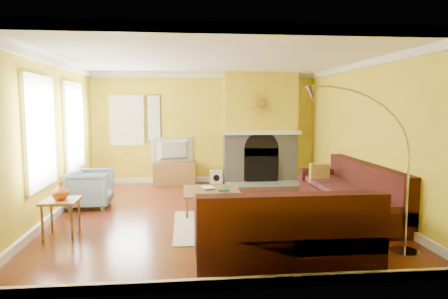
{
  "coord_description": "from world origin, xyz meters",
  "views": [
    {
      "loc": [
        -0.53,
        -6.91,
        1.89
      ],
      "look_at": [
        0.21,
        0.4,
        1.09
      ],
      "focal_mm": 32.0,
      "sensor_mm": 36.0,
      "label": 1
    }
  ],
  "objects": [
    {
      "name": "arc_lamp",
      "position": [
        1.67,
        -2.26,
        1.06
      ],
      "size": [
        1.35,
        0.36,
        2.12
      ],
      "primitive_type": null,
      "color": "silver",
      "rests_on": "floor"
    },
    {
      "name": "sunburst",
      "position": [
        1.35,
        2.57,
        1.95
      ],
      "size": [
        0.7,
        0.04,
        0.7
      ],
      "primitive_type": null,
      "color": "olive",
      "rests_on": "fireplace"
    },
    {
      "name": "sectional_sofa",
      "position": [
        1.17,
        -0.82,
        0.45
      ],
      "size": [
        3.15,
        3.76,
        0.9
      ],
      "primitive_type": null,
      "color": "#3B1413",
      "rests_on": "floor"
    },
    {
      "name": "wall_back",
      "position": [
        0.0,
        3.01,
        1.35
      ],
      "size": [
        5.5,
        0.02,
        2.7
      ],
      "primitive_type": "cube",
      "color": "gold",
      "rests_on": "ground"
    },
    {
      "name": "baseboard",
      "position": [
        0.0,
        0.0,
        0.06
      ],
      "size": [
        5.5,
        6.0,
        0.12
      ],
      "primitive_type": null,
      "color": "white",
      "rests_on": "floor"
    },
    {
      "name": "window_back",
      "position": [
        -1.9,
        2.96,
        1.55
      ],
      "size": [
        0.82,
        0.06,
        1.22
      ],
      "primitive_type": "cube",
      "color": "white",
      "rests_on": "wall_back"
    },
    {
      "name": "wall_art",
      "position": [
        -1.25,
        2.97,
        1.6
      ],
      "size": [
        0.34,
        0.04,
        1.14
      ],
      "primitive_type": "cube",
      "color": "white",
      "rests_on": "wall_back"
    },
    {
      "name": "floor",
      "position": [
        0.0,
        0.0,
        -0.01
      ],
      "size": [
        5.5,
        6.0,
        0.02
      ],
      "primitive_type": "cube",
      "color": "maroon",
      "rests_on": "ground"
    },
    {
      "name": "hearth",
      "position": [
        1.35,
        2.25,
        0.03
      ],
      "size": [
        1.8,
        0.7,
        0.06
      ],
      "primitive_type": "cube",
      "color": "gray",
      "rests_on": "floor"
    },
    {
      "name": "book",
      "position": [
        -0.19,
        0.24,
        0.41
      ],
      "size": [
        0.26,
        0.31,
        0.03
      ],
      "primitive_type": "imported",
      "rotation": [
        0.0,
        0.0,
        0.26
      ],
      "color": "white",
      "rests_on": "coffee_table"
    },
    {
      "name": "wall_right",
      "position": [
        2.76,
        0.0,
        1.35
      ],
      "size": [
        0.02,
        6.0,
        2.7
      ],
      "primitive_type": "cube",
      "color": "gold",
      "rests_on": "ground"
    },
    {
      "name": "armchair",
      "position": [
        -2.28,
        0.65,
        0.35
      ],
      "size": [
        0.78,
        0.76,
        0.71
      ],
      "primitive_type": "imported",
      "rotation": [
        0.0,
        0.0,
        1.57
      ],
      "color": "slate",
      "rests_on": "floor"
    },
    {
      "name": "crown_molding",
      "position": [
        0.0,
        0.0,
        2.64
      ],
      "size": [
        5.5,
        6.0,
        0.12
      ],
      "primitive_type": null,
      "color": "white",
      "rests_on": "ceiling"
    },
    {
      "name": "subwoofer",
      "position": [
        0.25,
        2.8,
        0.15
      ],
      "size": [
        0.3,
        0.3,
        0.3
      ],
      "primitive_type": "cube",
      "color": "white",
      "rests_on": "floor"
    },
    {
      "name": "coffee_table",
      "position": [
        -0.04,
        0.14,
        0.2
      ],
      "size": [
        1.0,
        1.0,
        0.4
      ],
      "primitive_type": null,
      "color": "white",
      "rests_on": "floor"
    },
    {
      "name": "ceiling",
      "position": [
        0.0,
        0.0,
        2.71
      ],
      "size": [
        5.5,
        6.0,
        0.02
      ],
      "primitive_type": "cube",
      "color": "white",
      "rests_on": "ground"
    },
    {
      "name": "tv",
      "position": [
        -0.77,
        2.7,
        0.84
      ],
      "size": [
        1.01,
        0.48,
        0.59
      ],
      "primitive_type": "imported",
      "rotation": [
        0.0,
        0.0,
        3.49
      ],
      "color": "black",
      "rests_on": "media_console"
    },
    {
      "name": "wall_left",
      "position": [
        -2.76,
        0.0,
        1.35
      ],
      "size": [
        0.02,
        6.0,
        2.7
      ],
      "primitive_type": "cube",
      "color": "gold",
      "rests_on": "ground"
    },
    {
      "name": "vase",
      "position": [
        -2.31,
        -1.07,
        0.67
      ],
      "size": [
        0.24,
        0.24,
        0.25
      ],
      "primitive_type": "imported",
      "color": "#C8551A",
      "rests_on": "side_table"
    },
    {
      "name": "wall_front",
      "position": [
        0.0,
        -3.01,
        1.35
      ],
      "size": [
        5.5,
        0.02,
        2.7
      ],
      "primitive_type": "cube",
      "color": "gold",
      "rests_on": "ground"
    },
    {
      "name": "mantel",
      "position": [
        1.35,
        2.56,
        1.25
      ],
      "size": [
        1.92,
        0.22,
        0.08
      ],
      "primitive_type": "cube",
      "color": "white",
      "rests_on": "fireplace"
    },
    {
      "name": "media_console",
      "position": [
        -0.77,
        2.7,
        0.28
      ],
      "size": [
        1.0,
        0.45,
        0.55
      ],
      "primitive_type": "cube",
      "color": "brown",
      "rests_on": "floor"
    },
    {
      "name": "window_left_far",
      "position": [
        -2.72,
        -0.6,
        1.5
      ],
      "size": [
        0.06,
        1.22,
        1.72
      ],
      "primitive_type": "cube",
      "color": "white",
      "rests_on": "wall_left"
    },
    {
      "name": "fireplace",
      "position": [
        1.35,
        2.8,
        1.35
      ],
      "size": [
        1.8,
        0.4,
        2.7
      ],
      "primitive_type": null,
      "color": "gray",
      "rests_on": "floor"
    },
    {
      "name": "window_left_near",
      "position": [
        -2.72,
        1.3,
        1.5
      ],
      "size": [
        0.06,
        1.22,
        1.72
      ],
      "primitive_type": "cube",
      "color": "white",
      "rests_on": "wall_left"
    },
    {
      "name": "rug",
      "position": [
        0.5,
        -0.78,
        0.01
      ],
      "size": [
        2.4,
        1.8,
        0.02
      ],
      "primitive_type": "cube",
      "color": "beige",
      "rests_on": "floor"
    },
    {
      "name": "side_table",
      "position": [
        -2.31,
        -1.07,
        0.28
      ],
      "size": [
        0.5,
        0.5,
        0.55
      ],
      "primitive_type": null,
      "color": "brown",
      "rests_on": "floor"
    }
  ]
}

